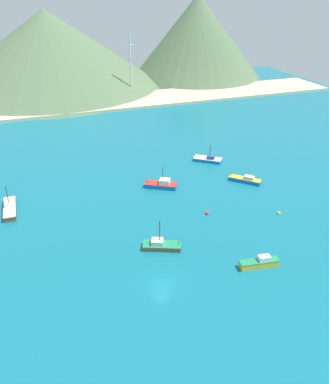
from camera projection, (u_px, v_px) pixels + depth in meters
ground at (119, 207)px, 96.48m from camera, size 260.00×280.00×0.50m
fishing_boat_0 at (260, 263)px, 75.65m from camera, size 7.60×2.90×2.26m
fishing_boat_1 at (161, 245)px, 80.90m from camera, size 8.05×5.59×6.40m
fishing_boat_2 at (246, 180)px, 107.61m from camera, size 7.33×7.53×2.05m
fishing_boat_4 at (162, 184)px, 104.80m from camera, size 8.62×6.87×5.79m
fishing_boat_5 at (208, 159)px, 120.11m from camera, size 8.34×7.56×4.90m
fishing_boat_7 at (10, 208)px, 93.86m from camera, size 2.96×10.08×6.37m
buoy_0 at (207, 213)px, 93.04m from camera, size 0.95×0.95×0.95m
buoy_1 at (279, 213)px, 93.15m from camera, size 0.83×0.83×0.83m
beach_strip at (65, 107)px, 169.86m from camera, size 247.00×25.18×1.20m
hill_central at (48, 49)px, 195.38m from camera, size 109.45×109.45×35.82m
hill_east at (197, 37)px, 214.37m from camera, size 69.02×69.02×41.52m
radio_tower at (131, 66)px, 177.48m from camera, size 2.79×2.23×27.92m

